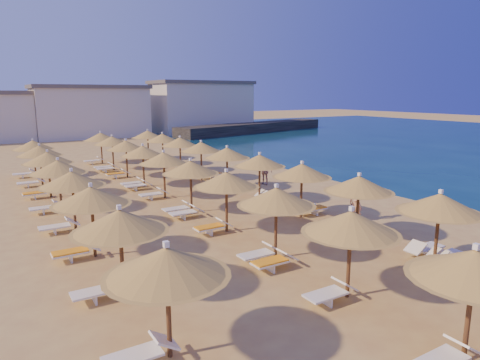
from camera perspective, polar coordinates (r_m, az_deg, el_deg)
ground at (r=20.99m, az=3.31°, el=-5.64°), size 220.00×220.00×0.00m
jetty at (r=69.40m, az=2.00°, el=7.01°), size 30.05×11.31×1.50m
hotel_blocks at (r=65.64m, az=-17.63°, el=8.81°), size 47.98×9.71×8.10m
parasol_row_east at (r=24.42m, az=2.64°, el=2.50°), size 2.97×40.52×2.90m
parasol_row_west at (r=22.31m, az=-6.60°, el=1.58°), size 2.97×40.52×2.90m
parasol_row_inland at (r=22.43m, az=-22.36°, el=0.83°), size 2.97×29.26×2.90m
loungers at (r=23.20m, az=-5.60°, el=-3.12°), size 13.28×39.09×0.66m
beachgoer_c at (r=29.39m, az=3.30°, el=1.18°), size 0.94×1.16×1.85m
beachgoer_a at (r=21.71m, az=15.26°, el=-2.89°), size 0.65×0.80×1.87m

